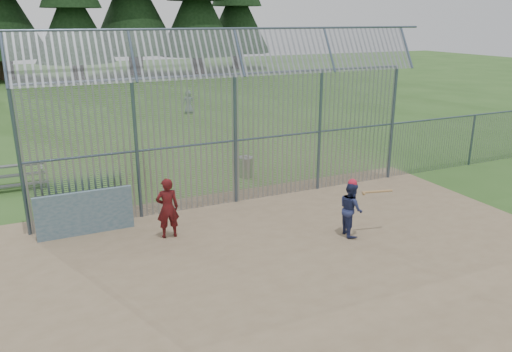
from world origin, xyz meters
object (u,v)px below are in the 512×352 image
onlooker (168,208)px  batter (351,209)px  trash_can (246,167)px  dugout_wall (85,213)px

onlooker → batter: bearing=161.3°
onlooker → trash_can: 5.67m
dugout_wall → trash_can: bearing=26.0°
dugout_wall → trash_can: size_ratio=3.05×
batter → onlooker: bearing=78.2°
dugout_wall → trash_can: dugout_wall is taller
dugout_wall → batter: bearing=-25.1°
batter → trash_can: 5.93m
batter → onlooker: 4.83m
batter → trash_can: size_ratio=1.79×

